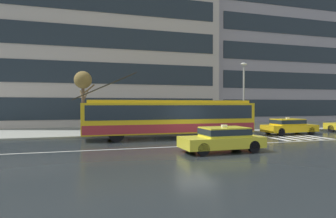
{
  "coord_description": "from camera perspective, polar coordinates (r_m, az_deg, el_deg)",
  "views": [
    {
      "loc": [
        -6.6,
        -16.74,
        2.46
      ],
      "look_at": [
        -0.75,
        3.65,
        2.1
      ],
      "focal_mm": 30.33,
      "sensor_mm": 36.0,
      "label": 1
    }
  ],
  "objects": [
    {
      "name": "ground_plane",
      "position": [
        18.16,
        5.49,
        -6.81
      ],
      "size": [
        160.0,
        160.0,
        0.0
      ],
      "primitive_type": "plane",
      "color": "#22272A"
    },
    {
      "name": "pedestrian_at_shelter",
      "position": [
        23.17,
        -10.45,
        -2.41
      ],
      "size": [
        0.49,
        0.49,
        1.63
      ],
      "color": "brown",
      "rests_on": "sidewalk_slab"
    },
    {
      "name": "office_tower_corner_right",
      "position": [
        48.9,
        20.54,
        15.23
      ],
      "size": [
        26.26,
        14.0,
        29.08
      ],
      "color": "gray",
      "rests_on": "ground_plane"
    },
    {
      "name": "bus_shelter",
      "position": [
        23.66,
        -6.72,
        -0.14
      ],
      "size": [
        3.65,
        1.54,
        2.53
      ],
      "color": "gray",
      "rests_on": "sidewalk_slab"
    },
    {
      "name": "crosswalk_stripe_edge_far",
      "position": [
        24.66,
        26.58,
        -4.84
      ],
      "size": [
        0.44,
        4.4,
        0.01
      ],
      "primitive_type": "cube",
      "color": "beige",
      "rests_on": "ground_plane"
    },
    {
      "name": "street_lamp",
      "position": [
        25.87,
        14.99,
        3.73
      ],
      "size": [
        0.6,
        0.32,
        5.96
      ],
      "color": "gray",
      "rests_on": "sidewalk_slab"
    },
    {
      "name": "trolleybus",
      "position": [
        20.63,
        0.44,
        -1.64
      ],
      "size": [
        13.01,
        2.59,
        4.7
      ],
      "color": "yellow",
      "rests_on": "ground_plane"
    },
    {
      "name": "pedestrian_approaching_curb",
      "position": [
        25.28,
        0.87,
        -0.59
      ],
      "size": [
        1.51,
        1.51,
        1.98
      ],
      "color": "black",
      "rests_on": "sidewalk_slab"
    },
    {
      "name": "office_tower_corner_left",
      "position": [
        38.81,
        -14.15,
        19.57
      ],
      "size": [
        27.19,
        14.15,
        29.7
      ],
      "color": "#B8AFAA",
      "rests_on": "ground_plane"
    },
    {
      "name": "lane_centre_line",
      "position": [
        17.06,
        6.98,
        -7.3
      ],
      "size": [
        72.0,
        0.14,
        0.01
      ],
      "primitive_type": "cube",
      "color": "silver",
      "rests_on": "ground_plane"
    },
    {
      "name": "crosswalk_stripe_inner_b",
      "position": [
        24.06,
        25.0,
        -4.97
      ],
      "size": [
        0.44,
        4.4,
        0.01
      ],
      "primitive_type": "cube",
      "color": "beige",
      "rests_on": "ground_plane"
    },
    {
      "name": "taxi_ahead_of_bus",
      "position": [
        25.07,
        23.1,
        -3.12
      ],
      "size": [
        4.45,
        1.86,
        1.39
      ],
      "color": "yellow",
      "rests_on": "ground_plane"
    },
    {
      "name": "crosswalk_stripe_edge_near",
      "position": [
        22.39,
        19.75,
        -5.37
      ],
      "size": [
        0.44,
        4.4,
        0.01
      ],
      "primitive_type": "cube",
      "color": "beige",
      "rests_on": "ground_plane"
    },
    {
      "name": "crosswalk_stripe_inner_a",
      "position": [
        22.92,
        21.58,
        -5.24
      ],
      "size": [
        0.44,
        4.4,
        0.01
      ],
      "primitive_type": "cube",
      "color": "beige",
      "rests_on": "ground_plane"
    },
    {
      "name": "pedestrian_walking_past",
      "position": [
        22.68,
        -8.1,
        -2.35
      ],
      "size": [
        0.51,
        0.51,
        1.71
      ],
      "color": "#4B4452",
      "rests_on": "sidewalk_slab"
    },
    {
      "name": "sidewalk_slab",
      "position": [
        27.28,
        -1.95,
        -4.05
      ],
      "size": [
        80.0,
        10.0,
        0.14
      ],
      "primitive_type": "cube",
      "color": "gray",
      "rests_on": "ground_plane"
    },
    {
      "name": "crosswalk_stripe_center",
      "position": [
        23.48,
        23.33,
        -5.1
      ],
      "size": [
        0.44,
        4.4,
        0.01
      ],
      "primitive_type": "cube",
      "color": "beige",
      "rests_on": "ground_plane"
    },
    {
      "name": "street_tree_bare",
      "position": [
        24.77,
        -16.72,
        5.19
      ],
      "size": [
        1.68,
        1.79,
        5.07
      ],
      "color": "brown",
      "rests_on": "sidewalk_slab"
    },
    {
      "name": "taxi_oncoming_near",
      "position": [
        15.0,
        10.87,
        -5.76
      ],
      "size": [
        4.28,
        1.96,
        1.39
      ],
      "color": "yellow",
      "rests_on": "ground_plane"
    }
  ]
}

